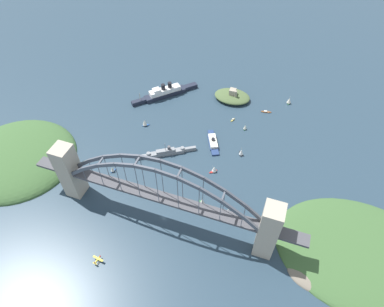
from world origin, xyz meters
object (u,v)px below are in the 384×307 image
object	(u,v)px
seaplane_taxiing_near_bridge	(98,260)
small_boat_2	(266,112)
fort_island_mid_harbor	(232,96)
small_boat_6	(245,127)
small_boat_0	(233,120)
small_boat_8	(241,152)
ocean_liner	(165,92)
naval_cruiser	(166,152)
harbor_ferry_steamer	(213,142)
small_boat_3	(145,123)
small_boat_1	(214,169)
small_boat_7	(202,201)
harbor_arch_bridge	(161,197)
small_boat_9	(229,211)
small_boat_5	(112,169)
small_boat_4	(289,101)

from	to	relation	value
seaplane_taxiing_near_bridge	small_boat_2	xyz separation A→B (m)	(96.80, 239.81, -1.38)
fort_island_mid_harbor	small_boat_6	world-z (taller)	fort_island_mid_harbor
small_boat_0	small_boat_8	xyz separation A→B (m)	(22.87, -52.20, 3.76)
small_boat_6	small_boat_8	distance (m)	41.92
ocean_liner	naval_cruiser	size ratio (longest dim) A/B	1.21
harbor_ferry_steamer	small_boat_3	distance (m)	85.15
small_boat_1	small_boat_7	size ratio (longest dim) A/B	1.15
small_boat_1	small_boat_7	distance (m)	42.01
harbor_arch_bridge	small_boat_8	bearing A→B (deg)	64.40
small_boat_3	small_boat_8	distance (m)	119.34
small_boat_9	small_boat_0	bearing A→B (deg)	102.89
harbor_ferry_steamer	small_boat_1	bearing A→B (deg)	-71.45
small_boat_5	small_boat_6	xyz separation A→B (m)	(115.29, 109.26, -0.17)
naval_cruiser	harbor_ferry_steamer	world-z (taller)	naval_cruiser
seaplane_taxiing_near_bridge	small_boat_7	size ratio (longest dim) A/B	1.26
small_boat_8	small_boat_0	bearing A→B (deg)	113.66
ocean_liner	small_boat_1	distance (m)	141.65
small_boat_1	harbor_arch_bridge	bearing A→B (deg)	-111.98
small_boat_1	small_boat_2	xyz separation A→B (m)	(33.05, 113.29, -3.58)
small_boat_7	small_boat_8	world-z (taller)	small_boat_8
small_boat_4	small_boat_7	world-z (taller)	small_boat_4
small_boat_0	small_boat_6	size ratio (longest dim) A/B	0.92
naval_cruiser	small_boat_0	bearing A→B (deg)	55.27
small_boat_6	harbor_arch_bridge	bearing A→B (deg)	-106.86
small_boat_7	small_boat_4	bearing A→B (deg)	72.86
harbor_arch_bridge	small_boat_7	distance (m)	48.95
harbor_ferry_steamer	small_boat_6	size ratio (longest dim) A/B	5.13
small_boat_4	small_boat_3	bearing A→B (deg)	-147.29
fort_island_mid_harbor	ocean_liner	bearing A→B (deg)	-165.12
fort_island_mid_harbor	naval_cruiser	bearing A→B (deg)	-109.90
ocean_liner	small_boat_4	world-z (taller)	ocean_liner
seaplane_taxiing_near_bridge	small_boat_8	world-z (taller)	small_boat_8
harbor_ferry_steamer	small_boat_0	bearing A→B (deg)	76.26
harbor_ferry_steamer	small_boat_1	world-z (taller)	small_boat_1
small_boat_3	small_boat_1	bearing A→B (deg)	-22.43
naval_cruiser	ocean_liner	bearing A→B (deg)	113.10
small_boat_4	small_boat_8	xyz separation A→B (m)	(-36.24, -107.83, 0.14)
small_boat_6	small_boat_9	xyz separation A→B (m)	(11.78, -117.71, 0.12)
fort_island_mid_harbor	small_boat_0	bearing A→B (deg)	-74.03
ocean_liner	small_boat_9	bearing A→B (deg)	-49.46
small_boat_3	small_boat_2	bearing A→B (deg)	28.97
seaplane_taxiing_near_bridge	small_boat_8	distance (m)	180.07
small_boat_8	small_boat_3	bearing A→B (deg)	176.10
small_boat_2	small_boat_9	xyz separation A→B (m)	(-5.78, -156.96, 2.97)
naval_cruiser	small_boat_2	size ratio (longest dim) A/B	4.70
ocean_liner	fort_island_mid_harbor	world-z (taller)	ocean_liner
harbor_arch_bridge	small_boat_6	distance (m)	152.34
small_boat_5	small_boat_6	bearing A→B (deg)	43.46
fort_island_mid_harbor	small_boat_3	size ratio (longest dim) A/B	4.51
naval_cruiser	small_boat_0	xyz separation A→B (m)	(54.51, 78.63, -2.28)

